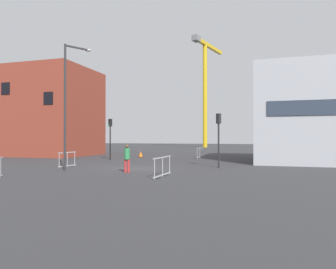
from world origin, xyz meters
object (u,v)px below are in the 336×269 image
object	(u,v)px
streetlamp_tall	(68,97)
traffic_cone_orange	(141,154)
traffic_light_crosswalk	(219,131)
construction_crane	(205,79)
traffic_light_corner	(110,132)
pedestrian_walking	(127,156)

from	to	relation	value
streetlamp_tall	traffic_cone_orange	distance (m)	14.80
traffic_light_crosswalk	traffic_cone_orange	bearing A→B (deg)	135.02
construction_crane	traffic_light_corner	bearing A→B (deg)	-93.81
traffic_light_crosswalk	construction_crane	bearing A→B (deg)	100.87
construction_crane	traffic_light_crosswalk	world-z (taller)	construction_crane
traffic_light_corner	traffic_cone_orange	bearing A→B (deg)	76.24
construction_crane	traffic_cone_orange	world-z (taller)	construction_crane
traffic_light_corner	traffic_cone_orange	xyz separation A→B (m)	(1.18, 4.81, -2.32)
streetlamp_tall	traffic_light_corner	xyz separation A→B (m)	(-1.79, 9.29, -2.12)
traffic_light_crosswalk	traffic_light_corner	size ratio (longest dim) A/B	0.98
traffic_light_crosswalk	pedestrian_walking	world-z (taller)	traffic_light_crosswalk
streetlamp_tall	traffic_light_crosswalk	distance (m)	10.30
streetlamp_tall	construction_crane	bearing A→B (deg)	89.09
streetlamp_tall	traffic_light_corner	distance (m)	9.69
streetlamp_tall	traffic_cone_orange	bearing A→B (deg)	92.49
construction_crane	traffic_cone_orange	size ratio (longest dim) A/B	36.21
traffic_light_corner	construction_crane	bearing A→B (deg)	86.19
streetlamp_tall	traffic_light_crosswalk	size ratio (longest dim) A/B	2.14
construction_crane	traffic_light_crosswalk	distance (m)	45.38
construction_crane	traffic_light_crosswalk	size ratio (longest dim) A/B	5.92
traffic_light_crosswalk	traffic_light_corner	distance (m)	11.83
traffic_light_crosswalk	traffic_light_corner	bearing A→B (deg)	156.03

